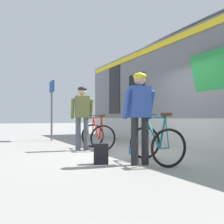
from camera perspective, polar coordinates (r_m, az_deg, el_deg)
ground_plane at (r=6.86m, az=7.12°, el=-8.81°), size 80.00×80.00×0.00m
cyclist_near_in_blue at (r=4.94m, az=6.18°, el=0.55°), size 0.63×0.35×1.76m
cyclist_far_in_olive at (r=7.12m, az=-6.63°, el=-0.03°), size 0.65×0.38×1.76m
bicycle_near_teal at (r=5.20m, az=9.74°, el=-6.72°), size 0.87×1.17×0.99m
bicycle_far_red at (r=7.38m, az=-3.20°, el=-5.15°), size 0.82×1.14×0.99m
backpack_on_platform at (r=5.04m, az=-2.47°, el=-9.22°), size 0.33×0.27×0.40m
water_bottle_near_the_bikes at (r=6.38m, az=4.02°, el=-8.45°), size 0.07×0.07×0.21m
platform_sign_post at (r=10.52m, az=-13.22°, el=2.67°), size 0.08×0.70×2.40m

